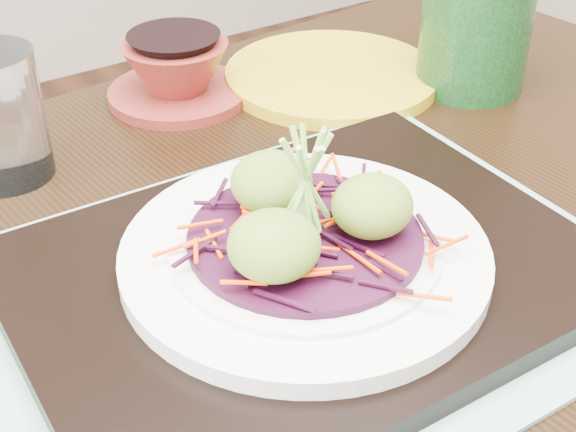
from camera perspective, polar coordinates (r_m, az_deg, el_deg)
dining_table at (r=0.63m, az=1.33°, el=-10.30°), size 1.17×0.83×0.69m
placemat at (r=0.55m, az=1.17°, el=-4.88°), size 0.45×0.36×0.00m
serving_tray at (r=0.55m, az=1.18°, el=-4.03°), size 0.39×0.30×0.02m
white_plate at (r=0.54m, az=1.20°, el=-2.62°), size 0.25×0.25×0.02m
cabbage_bed at (r=0.53m, az=1.22°, el=-1.54°), size 0.16×0.16×0.01m
carrot_julienne at (r=0.53m, az=1.23°, el=-0.87°), size 0.19×0.19×0.01m
guacamole_scoops at (r=0.52m, az=1.29°, el=0.41°), size 0.14×0.12×0.04m
scallion_garnish at (r=0.51m, az=1.27°, el=2.22°), size 0.06×0.06×0.09m
terracotta_bowl_set at (r=0.80m, az=-7.92°, el=9.96°), size 0.16×0.16×0.06m
yellow_plate at (r=0.84m, az=3.12°, el=9.94°), size 0.23×0.23×0.01m
green_jar at (r=0.82m, az=13.20°, el=12.93°), size 0.12×0.12×0.12m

